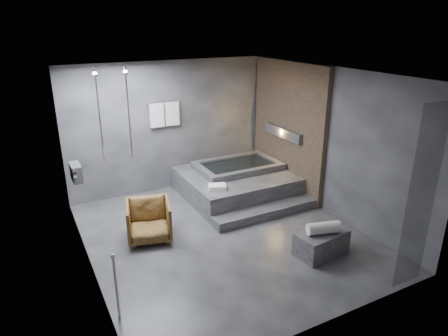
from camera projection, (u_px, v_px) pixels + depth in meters
room at (238, 135)px, 6.82m from camera, size 5.00×5.04×2.82m
tub_deck at (236, 184)px, 8.62m from camera, size 2.20×2.00×0.50m
tub_step at (266, 212)px, 7.70m from camera, size 2.20×0.36×0.18m
concrete_bench at (321, 243)px, 6.45m from camera, size 0.90×0.57×0.38m
driftwood_chair at (149, 221)px, 6.83m from camera, size 0.90×0.91×0.68m
rolled_towel at (324, 228)px, 6.31m from camera, size 0.57×0.33×0.19m
deck_towel at (217, 187)px, 7.70m from camera, size 0.39×0.34×0.09m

